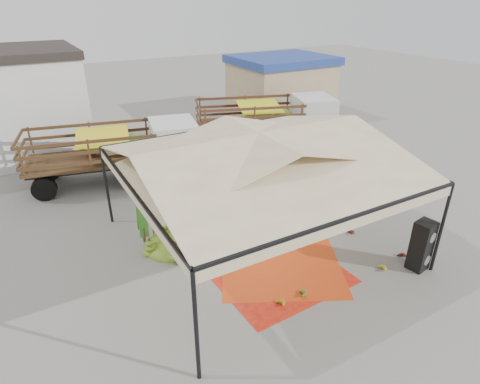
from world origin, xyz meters
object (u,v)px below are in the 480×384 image
speaker_stack (422,246)px  truck_right (271,116)px  vendor (257,182)px  truck_left (120,148)px  banana_heap (216,226)px

speaker_stack → truck_right: 12.44m
vendor → truck_left: 6.49m
banana_heap → vendor: vendor is taller
speaker_stack → vendor: 6.83m
speaker_stack → truck_left: bearing=109.7°
speaker_stack → truck_left: truck_left is taller
banana_heap → vendor: 3.49m
banana_heap → speaker_stack: (4.79, -4.65, 0.29)m
speaker_stack → vendor: speaker_stack is taller
truck_left → truck_right: (8.73, 0.85, 0.02)m
speaker_stack → vendor: size_ratio=1.08×
speaker_stack → truck_left: (-6.23, 11.31, 0.75)m
truck_left → truck_right: size_ratio=0.98×
banana_heap → truck_right: truck_right is taller
speaker_stack → truck_left: 12.94m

